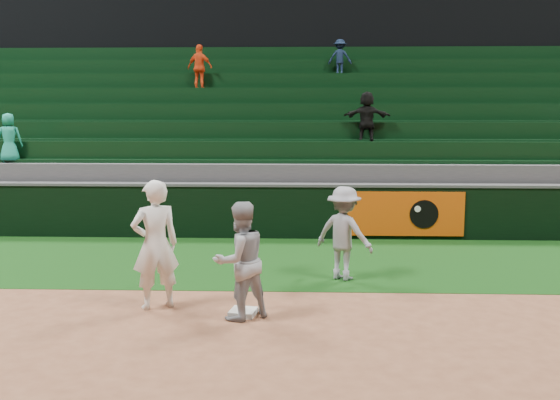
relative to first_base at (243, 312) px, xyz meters
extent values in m
plane|color=brown|center=(0.16, 0.25, -0.04)|extent=(70.00, 70.00, 0.00)
cube|color=#0D330C|center=(0.16, 3.25, -0.04)|extent=(36.00, 4.20, 0.01)
cube|color=black|center=(0.16, 17.70, 5.96)|extent=(40.00, 12.00, 12.00)
cube|color=silver|center=(0.00, 0.00, 0.00)|extent=(0.42, 0.42, 0.08)
imported|color=white|center=(-1.32, 0.29, 0.92)|extent=(0.83, 0.73, 1.92)
imported|color=#9B9DA5|center=(-0.02, -0.13, 0.80)|extent=(1.03, 0.98, 1.67)
imported|color=gray|center=(1.56, 1.95, 0.78)|extent=(1.21, 1.05, 1.62)
cube|color=black|center=(0.16, 5.45, 0.56)|extent=(36.00, 0.35, 1.20)
cube|color=#D84C0A|center=(3.16, 5.26, 0.56)|extent=(2.60, 0.05, 1.00)
cylinder|color=black|center=(3.56, 5.23, 0.56)|extent=(0.64, 0.02, 0.64)
cylinder|color=white|center=(3.41, 5.21, 0.68)|extent=(0.14, 0.02, 0.14)
cube|color=#424244|center=(0.16, 5.45, 1.18)|extent=(36.00, 0.40, 0.06)
cube|color=#3D3D40|center=(0.16, 6.18, 0.78)|extent=(36.00, 0.85, 1.65)
cube|color=black|center=(0.16, 6.43, 1.86)|extent=(36.00, 0.14, 0.50)
cube|color=black|center=(0.16, 6.26, 1.65)|extent=(36.00, 0.45, 0.08)
cube|color=#3D3D40|center=(0.16, 7.03, 1.01)|extent=(36.00, 0.85, 2.10)
cube|color=black|center=(0.16, 7.28, 2.31)|extent=(36.00, 0.14, 0.50)
cube|color=black|center=(0.16, 7.11, 2.10)|extent=(36.00, 0.45, 0.08)
cube|color=#3D3D40|center=(0.16, 7.88, 1.23)|extent=(36.00, 0.85, 2.55)
cube|color=black|center=(0.16, 8.13, 2.76)|extent=(36.00, 0.14, 0.50)
cube|color=black|center=(0.16, 7.96, 2.55)|extent=(36.00, 0.45, 0.08)
cube|color=#3D3D40|center=(0.16, 8.73, 1.46)|extent=(36.00, 0.85, 3.00)
cube|color=black|center=(0.16, 8.98, 3.21)|extent=(36.00, 0.14, 0.50)
cube|color=black|center=(0.16, 8.81, 3.00)|extent=(36.00, 0.45, 0.08)
cube|color=#3D3D40|center=(0.16, 9.58, 1.68)|extent=(36.00, 0.85, 3.45)
cube|color=black|center=(0.16, 9.83, 3.66)|extent=(36.00, 0.14, 0.50)
cube|color=black|center=(0.16, 9.66, 3.45)|extent=(36.00, 0.45, 0.08)
cube|color=#3D3D40|center=(0.16, 10.43, 1.91)|extent=(36.00, 0.85, 3.90)
cube|color=black|center=(0.16, 10.68, 4.11)|extent=(36.00, 0.14, 0.50)
cube|color=black|center=(0.16, 10.51, 3.90)|extent=(36.00, 0.45, 0.08)
cube|color=#3D3D40|center=(0.16, 11.28, 2.13)|extent=(36.00, 0.85, 4.35)
cube|color=black|center=(0.16, 11.53, 4.56)|extent=(36.00, 0.14, 0.50)
cube|color=black|center=(0.16, 11.36, 4.35)|extent=(36.00, 0.45, 0.08)
imported|color=#1A8F77|center=(-6.20, 6.14, 2.20)|extent=(0.65, 0.50, 1.18)
imported|color=#E74215|center=(-2.12, 9.54, 4.06)|extent=(0.82, 0.53, 1.30)
imported|color=black|center=(2.42, 6.99, 2.69)|extent=(1.20, 0.51, 1.25)
imported|color=#0F1C35|center=(1.93, 10.39, 4.39)|extent=(0.73, 0.48, 1.07)
camera|label=1|loc=(0.85, -8.60, 2.91)|focal=40.00mm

